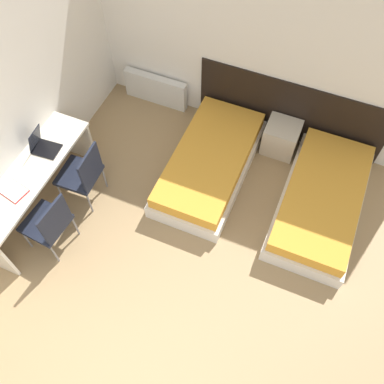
{
  "coord_description": "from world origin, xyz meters",
  "views": [
    {
      "loc": [
        1.07,
        -0.38,
        4.86
      ],
      "look_at": [
        0.0,
        2.16,
        0.55
      ],
      "focal_mm": 40.0,
      "sensor_mm": 36.0,
      "label": 1
    }
  ],
  "objects_px": {
    "bed_near_door": "(321,201)",
    "laptop": "(43,145)",
    "bed_near_window": "(210,163)",
    "nightstand": "(281,138)",
    "chair_near_notebook": "(49,222)",
    "chair_near_laptop": "(83,173)"
  },
  "relations": [
    {
      "from": "bed_near_window",
      "to": "nightstand",
      "type": "relative_size",
      "value": 4.31
    },
    {
      "from": "bed_near_window",
      "to": "laptop",
      "type": "relative_size",
      "value": 6.06
    },
    {
      "from": "chair_near_laptop",
      "to": "laptop",
      "type": "relative_size",
      "value": 2.92
    },
    {
      "from": "bed_near_window",
      "to": "bed_near_door",
      "type": "distance_m",
      "value": 1.53
    },
    {
      "from": "bed_near_door",
      "to": "chair_near_laptop",
      "type": "relative_size",
      "value": 2.08
    },
    {
      "from": "chair_near_notebook",
      "to": "laptop",
      "type": "xyz_separation_m",
      "value": [
        -0.47,
        0.75,
        0.32
      ]
    },
    {
      "from": "bed_near_window",
      "to": "chair_near_laptop",
      "type": "relative_size",
      "value": 2.08
    },
    {
      "from": "laptop",
      "to": "bed_near_window",
      "type": "bearing_deg",
      "value": 24.36
    },
    {
      "from": "bed_near_window",
      "to": "laptop",
      "type": "bearing_deg",
      "value": -151.16
    },
    {
      "from": "chair_near_laptop",
      "to": "chair_near_notebook",
      "type": "bearing_deg",
      "value": -92.37
    },
    {
      "from": "nightstand",
      "to": "chair_near_notebook",
      "type": "xyz_separation_m",
      "value": [
        -2.08,
        -2.52,
        0.29
      ]
    },
    {
      "from": "chair_near_laptop",
      "to": "laptop",
      "type": "distance_m",
      "value": 0.57
    },
    {
      "from": "bed_near_door",
      "to": "laptop",
      "type": "bearing_deg",
      "value": -163.48
    },
    {
      "from": "bed_near_door",
      "to": "nightstand",
      "type": "distance_m",
      "value": 1.09
    },
    {
      "from": "nightstand",
      "to": "laptop",
      "type": "height_order",
      "value": "laptop"
    },
    {
      "from": "nightstand",
      "to": "chair_near_laptop",
      "type": "xyz_separation_m",
      "value": [
        -2.08,
        -1.76,
        0.29
      ]
    },
    {
      "from": "bed_near_window",
      "to": "chair_near_laptop",
      "type": "xyz_separation_m",
      "value": [
        -1.32,
        -0.98,
        0.33
      ]
    },
    {
      "from": "bed_near_door",
      "to": "chair_near_laptop",
      "type": "xyz_separation_m",
      "value": [
        -2.85,
        -0.98,
        0.33
      ]
    },
    {
      "from": "bed_near_window",
      "to": "bed_near_door",
      "type": "xyz_separation_m",
      "value": [
        1.53,
        0.0,
        0.0
      ]
    },
    {
      "from": "nightstand",
      "to": "laptop",
      "type": "distance_m",
      "value": 3.17
    },
    {
      "from": "bed_near_window",
      "to": "nightstand",
      "type": "height_order",
      "value": "nightstand"
    },
    {
      "from": "chair_near_laptop",
      "to": "bed_near_window",
      "type": "bearing_deg",
      "value": 34.4
    }
  ]
}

